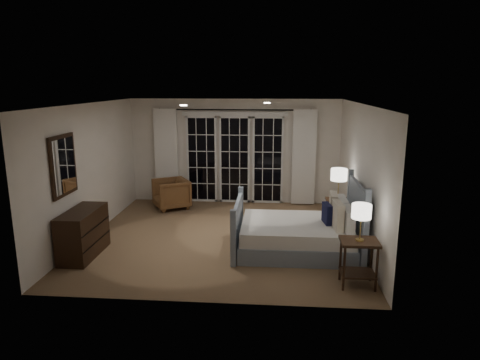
# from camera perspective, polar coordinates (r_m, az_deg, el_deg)

# --- Properties ---
(floor) EXTENTS (5.00, 5.00, 0.00)m
(floor) POSITION_cam_1_polar(r_m,az_deg,el_deg) (8.22, -2.32, -7.57)
(floor) COLOR #825F46
(floor) RESTS_ON ground
(ceiling) EXTENTS (5.00, 5.00, 0.00)m
(ceiling) POSITION_cam_1_polar(r_m,az_deg,el_deg) (7.71, -2.49, 10.12)
(ceiling) COLOR silver
(ceiling) RESTS_ON wall_back
(wall_left) EXTENTS (0.02, 5.00, 2.50)m
(wall_left) POSITION_cam_1_polar(r_m,az_deg,el_deg) (8.54, -19.30, 1.22)
(wall_left) COLOR white
(wall_left) RESTS_ON floor
(wall_right) EXTENTS (0.02, 5.00, 2.50)m
(wall_right) POSITION_cam_1_polar(r_m,az_deg,el_deg) (7.96, 15.75, 0.66)
(wall_right) COLOR white
(wall_right) RESTS_ON floor
(wall_back) EXTENTS (5.00, 0.02, 2.50)m
(wall_back) POSITION_cam_1_polar(r_m,az_deg,el_deg) (10.31, -0.71, 3.83)
(wall_back) COLOR white
(wall_back) RESTS_ON floor
(wall_front) EXTENTS (5.00, 0.02, 2.50)m
(wall_front) POSITION_cam_1_polar(r_m,az_deg,el_deg) (5.47, -5.60, -4.36)
(wall_front) COLOR white
(wall_front) RESTS_ON floor
(french_doors) EXTENTS (2.50, 0.04, 2.20)m
(french_doors) POSITION_cam_1_polar(r_m,az_deg,el_deg) (10.30, -0.73, 2.91)
(french_doors) COLOR black
(french_doors) RESTS_ON wall_back
(curtain_rod) EXTENTS (3.50, 0.03, 0.03)m
(curtain_rod) POSITION_cam_1_polar(r_m,az_deg,el_deg) (10.11, -0.78, 9.35)
(curtain_rod) COLOR black
(curtain_rod) RESTS_ON wall_back
(curtain_left) EXTENTS (0.55, 0.10, 2.25)m
(curtain_left) POSITION_cam_1_polar(r_m,az_deg,el_deg) (10.50, -9.79, 3.25)
(curtain_left) COLOR white
(curtain_left) RESTS_ON curtain_rod
(curtain_right) EXTENTS (0.55, 0.10, 2.25)m
(curtain_right) POSITION_cam_1_polar(r_m,az_deg,el_deg) (10.19, 8.52, 3.01)
(curtain_right) COLOR white
(curtain_right) RESTS_ON curtain_rod
(downlight_a) EXTENTS (0.12, 0.12, 0.01)m
(downlight_a) POSITION_cam_1_polar(r_m,az_deg,el_deg) (8.25, 3.64, 10.22)
(downlight_a) COLOR white
(downlight_a) RESTS_ON ceiling
(downlight_b) EXTENTS (0.12, 0.12, 0.01)m
(downlight_b) POSITION_cam_1_polar(r_m,az_deg,el_deg) (7.42, -7.55, 9.84)
(downlight_b) COLOR white
(downlight_b) RESTS_ON ceiling
(bed) EXTENTS (2.10, 1.50, 1.22)m
(bed) POSITION_cam_1_polar(r_m,az_deg,el_deg) (7.54, 7.99, -7.05)
(bed) COLOR slate
(bed) RESTS_ON floor
(nightstand_left) EXTENTS (0.53, 0.42, 0.69)m
(nightstand_left) POSITION_cam_1_polar(r_m,az_deg,el_deg) (6.41, 15.53, -9.72)
(nightstand_left) COLOR black
(nightstand_left) RESTS_ON floor
(nightstand_right) EXTENTS (0.46, 0.37, 0.60)m
(nightstand_right) POSITION_cam_1_polar(r_m,az_deg,el_deg) (8.80, 12.83, -3.81)
(nightstand_right) COLOR black
(nightstand_right) RESTS_ON floor
(lamp_left) EXTENTS (0.27, 0.27, 0.53)m
(lamp_left) POSITION_cam_1_polar(r_m,az_deg,el_deg) (6.19, 15.89, -4.12)
(lamp_left) COLOR tan
(lamp_left) RESTS_ON nightstand_left
(lamp_right) EXTENTS (0.32, 0.32, 0.62)m
(lamp_right) POSITION_cam_1_polar(r_m,az_deg,el_deg) (8.63, 13.06, 0.66)
(lamp_right) COLOR tan
(lamp_right) RESTS_ON nightstand_right
(armchair) EXTENTS (1.03, 1.02, 0.69)m
(armchair) POSITION_cam_1_polar(r_m,az_deg,el_deg) (10.07, -9.16, -1.82)
(armchair) COLOR brown
(armchair) RESTS_ON floor
(dresser) EXTENTS (0.48, 1.12, 0.79)m
(dresser) POSITION_cam_1_polar(r_m,az_deg,el_deg) (7.70, -20.19, -6.66)
(dresser) COLOR black
(dresser) RESTS_ON floor
(mirror) EXTENTS (0.05, 0.85, 1.00)m
(mirror) POSITION_cam_1_polar(r_m,az_deg,el_deg) (7.52, -22.49, 1.80)
(mirror) COLOR black
(mirror) RESTS_ON wall_left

